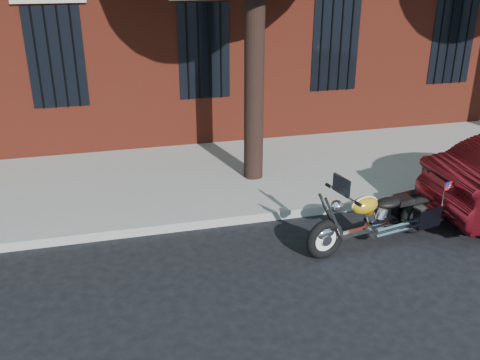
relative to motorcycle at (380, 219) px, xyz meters
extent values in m
plane|color=black|center=(-1.73, -0.19, -0.42)|extent=(120.00, 120.00, 0.00)
cube|color=gray|center=(-1.73, 1.19, -0.34)|extent=(40.00, 0.16, 0.15)
cube|color=gray|center=(-1.73, 3.07, -0.34)|extent=(40.00, 3.60, 0.15)
cube|color=black|center=(-1.73, 4.92, 1.78)|extent=(1.10, 0.14, 2.00)
cylinder|color=black|center=(-1.73, 4.84, 1.78)|extent=(0.04, 0.04, 2.00)
cylinder|color=black|center=(-1.23, 2.71, 2.08)|extent=(0.36, 0.36, 5.00)
torus|color=black|center=(-0.97, -0.20, -0.11)|extent=(0.63, 0.26, 0.61)
torus|color=black|center=(0.73, 0.16, -0.11)|extent=(0.63, 0.26, 0.61)
cylinder|color=white|center=(-0.97, -0.20, -0.11)|extent=(0.46, 0.15, 0.46)
cylinder|color=white|center=(0.73, 0.16, -0.11)|extent=(0.46, 0.15, 0.46)
ellipsoid|color=white|center=(-0.97, -0.20, -0.02)|extent=(0.34, 0.18, 0.18)
ellipsoid|color=gold|center=(0.73, 0.16, 0.00)|extent=(0.34, 0.19, 0.18)
cube|color=white|center=(-0.12, -0.02, -0.13)|extent=(1.36, 0.37, 0.07)
cylinder|color=white|center=(-0.08, -0.01, -0.14)|extent=(0.32, 0.22, 0.29)
cylinder|color=white|center=(0.40, -0.08, -0.14)|extent=(1.14, 0.32, 0.08)
ellipsoid|color=gold|center=(-0.32, -0.06, 0.29)|extent=(0.50, 0.35, 0.26)
ellipsoid|color=black|center=(0.13, 0.03, 0.24)|extent=(0.49, 0.35, 0.14)
cube|color=black|center=(0.65, 0.39, -0.01)|extent=(0.46, 0.23, 0.35)
cube|color=black|center=(0.75, -0.08, -0.01)|extent=(0.46, 0.23, 0.35)
cylinder|color=white|center=(-0.72, -0.15, 0.55)|extent=(0.18, 0.70, 0.03)
sphere|color=white|center=(-0.81, -0.17, 0.39)|extent=(0.22, 0.22, 0.18)
cube|color=black|center=(-0.76, -0.16, 0.70)|extent=(0.11, 0.37, 0.26)
cube|color=red|center=(1.09, -0.04, 0.45)|extent=(0.20, 0.06, 0.13)
camera|label=1|loc=(-3.83, -6.45, 3.68)|focal=40.00mm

